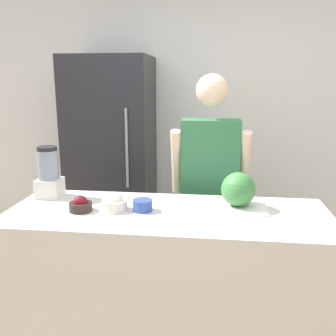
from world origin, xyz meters
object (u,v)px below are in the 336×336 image
at_px(blender, 49,174).
at_px(bowl_small_blue, 143,205).
at_px(refrigerator, 112,162).
at_px(person, 209,191).
at_px(bowl_cherries, 81,205).
at_px(watermelon, 238,189).
at_px(bowl_cream, 115,203).

bearing_deg(blender, bowl_small_blue, -16.62).
xyz_separation_m(refrigerator, bowl_small_blue, (0.53, -1.30, 0.04)).
bearing_deg(person, bowl_cherries, -137.51).
bearing_deg(blender, watermelon, -3.55).
xyz_separation_m(watermelon, bowl_cherries, (-0.90, -0.16, -0.08)).
height_order(refrigerator, blender, refrigerator).
bearing_deg(bowl_cream, bowl_small_blue, 2.86).
bearing_deg(person, bowl_small_blue, -121.25).
xyz_separation_m(person, bowl_cream, (-0.54, -0.63, 0.10)).
distance_m(person, bowl_small_blue, 0.74).
distance_m(bowl_cherries, bowl_small_blue, 0.36).
bearing_deg(refrigerator, bowl_cherries, -82.42).
height_order(bowl_cherries, bowl_cream, bowl_cream).
xyz_separation_m(refrigerator, watermelon, (1.08, -1.19, 0.12)).
bearing_deg(bowl_cherries, person, 42.49).
bearing_deg(bowl_small_blue, bowl_cream, -177.14).
bearing_deg(blender, person, 22.92).
distance_m(bowl_small_blue, blender, 0.68).
bearing_deg(refrigerator, watermelon, -47.64).
xyz_separation_m(person, blender, (-1.02, -0.43, 0.21)).
bearing_deg(refrigerator, blender, -95.65).
relative_size(bowl_cream, blender, 0.45).
bearing_deg(bowl_small_blue, refrigerator, 112.24).
xyz_separation_m(person, bowl_cherries, (-0.73, -0.67, 0.09)).
relative_size(watermelon, blender, 0.61).
relative_size(watermelon, bowl_cherries, 1.53).
xyz_separation_m(watermelon, bowl_cream, (-0.71, -0.13, -0.07)).
distance_m(refrigerator, bowl_cream, 1.36).
distance_m(bowl_cream, bowl_small_blue, 0.16).
height_order(person, bowl_cream, person).
xyz_separation_m(refrigerator, bowl_cream, (0.37, -1.31, 0.05)).
bearing_deg(person, blender, -157.08).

